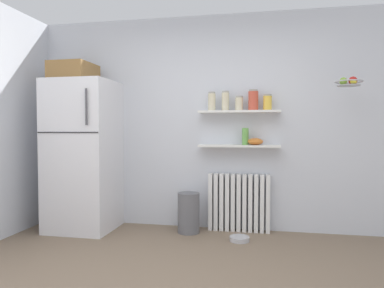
{
  "coord_description": "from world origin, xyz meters",
  "views": [
    {
      "loc": [
        0.6,
        -2.31,
        1.21
      ],
      "look_at": [
        -0.17,
        1.6,
        1.05
      ],
      "focal_mm": 33.21,
      "sensor_mm": 36.0,
      "label": 1
    }
  ],
  "objects_px": {
    "storage_jar_1": "(225,101)",
    "storage_jar_2": "(239,103)",
    "pet_food_bowl": "(239,239)",
    "hanging_fruit_basket": "(349,82)",
    "trash_bin": "(189,213)",
    "storage_jar_4": "(267,102)",
    "vase": "(245,136)",
    "refrigerator": "(83,151)",
    "storage_jar_3": "(253,100)",
    "radiator": "(239,203)",
    "shelf_bowl": "(255,142)",
    "storage_jar_0": "(212,102)"
  },
  "relations": [
    {
      "from": "storage_jar_1",
      "to": "storage_jar_2",
      "type": "bearing_deg",
      "value": 0.0
    },
    {
      "from": "storage_jar_1",
      "to": "pet_food_bowl",
      "type": "bearing_deg",
      "value": -61.5
    },
    {
      "from": "trash_bin",
      "to": "hanging_fruit_basket",
      "type": "xyz_separation_m",
      "value": [
        1.72,
        -0.12,
        1.47
      ]
    },
    {
      "from": "refrigerator",
      "to": "storage_jar_3",
      "type": "height_order",
      "value": "refrigerator"
    },
    {
      "from": "storage_jar_0",
      "to": "pet_food_bowl",
      "type": "bearing_deg",
      "value": -45.19
    },
    {
      "from": "storage_jar_2",
      "to": "storage_jar_4",
      "type": "bearing_deg",
      "value": 0.0
    },
    {
      "from": "storage_jar_4",
      "to": "hanging_fruit_basket",
      "type": "bearing_deg",
      "value": -18.16
    },
    {
      "from": "storage_jar_2",
      "to": "vase",
      "type": "bearing_deg",
      "value": 0.0
    },
    {
      "from": "shelf_bowl",
      "to": "refrigerator",
      "type": "bearing_deg",
      "value": -173.21
    },
    {
      "from": "storage_jar_0",
      "to": "trash_bin",
      "type": "relative_size",
      "value": 0.48
    },
    {
      "from": "refrigerator",
      "to": "pet_food_bowl",
      "type": "relative_size",
      "value": 9.35
    },
    {
      "from": "vase",
      "to": "pet_food_bowl",
      "type": "xyz_separation_m",
      "value": [
        -0.04,
        -0.36,
        -1.11
      ]
    },
    {
      "from": "storage_jar_1",
      "to": "storage_jar_4",
      "type": "relative_size",
      "value": 1.25
    },
    {
      "from": "refrigerator",
      "to": "storage_jar_1",
      "type": "distance_m",
      "value": 1.82
    },
    {
      "from": "storage_jar_1",
      "to": "storage_jar_3",
      "type": "relative_size",
      "value": 0.97
    },
    {
      "from": "storage_jar_4",
      "to": "shelf_bowl",
      "type": "distance_m",
      "value": 0.47
    },
    {
      "from": "vase",
      "to": "hanging_fruit_basket",
      "type": "height_order",
      "value": "hanging_fruit_basket"
    },
    {
      "from": "radiator",
      "to": "storage_jar_2",
      "type": "height_order",
      "value": "storage_jar_2"
    },
    {
      "from": "storage_jar_0",
      "to": "storage_jar_2",
      "type": "relative_size",
      "value": 1.32
    },
    {
      "from": "pet_food_bowl",
      "to": "storage_jar_0",
      "type": "bearing_deg",
      "value": 134.81
    },
    {
      "from": "refrigerator",
      "to": "shelf_bowl",
      "type": "distance_m",
      "value": 2.07
    },
    {
      "from": "refrigerator",
      "to": "hanging_fruit_basket",
      "type": "xyz_separation_m",
      "value": [
        3.01,
        -0.02,
        0.76
      ]
    },
    {
      "from": "radiator",
      "to": "shelf_bowl",
      "type": "relative_size",
      "value": 4.04
    },
    {
      "from": "radiator",
      "to": "hanging_fruit_basket",
      "type": "xyz_separation_m",
      "value": [
        1.14,
        -0.3,
        1.36
      ]
    },
    {
      "from": "refrigerator",
      "to": "storage_jar_0",
      "type": "distance_m",
      "value": 1.67
    },
    {
      "from": "storage_jar_0",
      "to": "shelf_bowl",
      "type": "distance_m",
      "value": 0.7
    },
    {
      "from": "vase",
      "to": "trash_bin",
      "type": "relative_size",
      "value": 0.42
    },
    {
      "from": "storage_jar_2",
      "to": "vase",
      "type": "relative_size",
      "value": 0.86
    },
    {
      "from": "storage_jar_3",
      "to": "storage_jar_4",
      "type": "height_order",
      "value": "storage_jar_3"
    },
    {
      "from": "storage_jar_1",
      "to": "storage_jar_3",
      "type": "distance_m",
      "value": 0.32
    },
    {
      "from": "storage_jar_2",
      "to": "storage_jar_1",
      "type": "bearing_deg",
      "value": 180.0
    },
    {
      "from": "trash_bin",
      "to": "hanging_fruit_basket",
      "type": "distance_m",
      "value": 2.26
    },
    {
      "from": "storage_jar_2",
      "to": "hanging_fruit_basket",
      "type": "relative_size",
      "value": 0.6
    },
    {
      "from": "storage_jar_2",
      "to": "trash_bin",
      "type": "bearing_deg",
      "value": -165.21
    },
    {
      "from": "storage_jar_0",
      "to": "pet_food_bowl",
      "type": "xyz_separation_m",
      "value": [
        0.36,
        -0.36,
        -1.52
      ]
    },
    {
      "from": "storage_jar_4",
      "to": "shelf_bowl",
      "type": "height_order",
      "value": "storage_jar_4"
    },
    {
      "from": "pet_food_bowl",
      "to": "hanging_fruit_basket",
      "type": "relative_size",
      "value": 0.77
    },
    {
      "from": "storage_jar_4",
      "to": "shelf_bowl",
      "type": "relative_size",
      "value": 1.03
    },
    {
      "from": "storage_jar_2",
      "to": "storage_jar_3",
      "type": "bearing_deg",
      "value": 0.0
    },
    {
      "from": "radiator",
      "to": "hanging_fruit_basket",
      "type": "relative_size",
      "value": 2.6
    },
    {
      "from": "storage_jar_2",
      "to": "trash_bin",
      "type": "xyz_separation_m",
      "value": [
        -0.57,
        -0.15,
        -1.28
      ]
    },
    {
      "from": "refrigerator",
      "to": "radiator",
      "type": "distance_m",
      "value": 1.98
    },
    {
      "from": "refrigerator",
      "to": "storage_jar_3",
      "type": "distance_m",
      "value": 2.13
    },
    {
      "from": "radiator",
      "to": "storage_jar_4",
      "type": "distance_m",
      "value": 1.23
    },
    {
      "from": "refrigerator",
      "to": "storage_jar_4",
      "type": "bearing_deg",
      "value": 6.37
    },
    {
      "from": "hanging_fruit_basket",
      "to": "refrigerator",
      "type": "bearing_deg",
      "value": 179.53
    },
    {
      "from": "storage_jar_3",
      "to": "radiator",
      "type": "bearing_deg",
      "value": 169.52
    },
    {
      "from": "refrigerator",
      "to": "storage_jar_0",
      "type": "xyz_separation_m",
      "value": [
        1.54,
        0.24,
        0.6
      ]
    },
    {
      "from": "radiator",
      "to": "storage_jar_1",
      "type": "height_order",
      "value": "storage_jar_1"
    },
    {
      "from": "trash_bin",
      "to": "storage_jar_4",
      "type": "bearing_deg",
      "value": 9.58
    }
  ]
}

